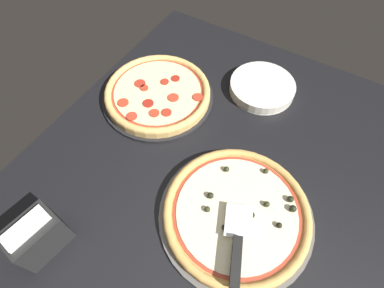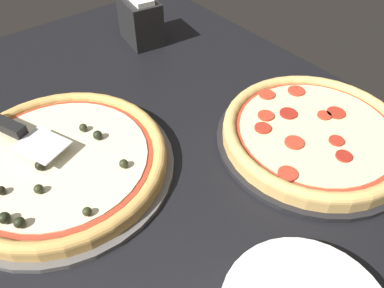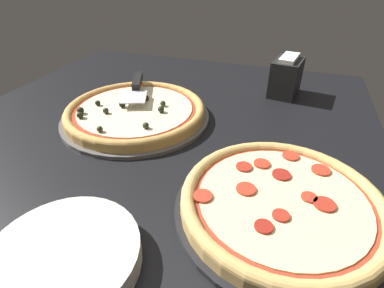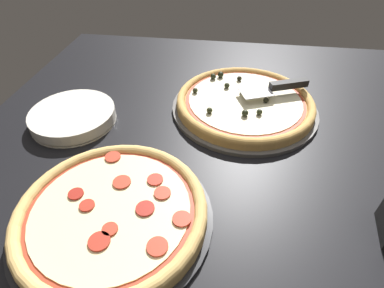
% 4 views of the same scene
% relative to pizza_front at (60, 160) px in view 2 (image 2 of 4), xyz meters
% --- Properties ---
extents(ground_plane, '(1.26, 1.12, 0.04)m').
position_rel_pizza_front_xyz_m(ground_plane, '(0.06, 0.08, -0.04)').
color(ground_plane, black).
extents(pizza_pan_front, '(0.40, 0.40, 0.01)m').
position_rel_pizza_front_xyz_m(pizza_pan_front, '(-0.00, 0.00, -0.02)').
color(pizza_pan_front, '#565451').
rests_on(pizza_pan_front, ground_plane).
extents(pizza_front, '(0.38, 0.38, 0.04)m').
position_rel_pizza_front_xyz_m(pizza_front, '(0.00, 0.00, 0.00)').
color(pizza_front, tan).
rests_on(pizza_front, pizza_pan_front).
extents(pizza_pan_back, '(0.37, 0.37, 0.01)m').
position_rel_pizza_front_xyz_m(pizza_pan_back, '(0.24, 0.41, -0.02)').
color(pizza_pan_back, black).
rests_on(pizza_pan_back, ground_plane).
extents(pizza_back, '(0.35, 0.35, 0.03)m').
position_rel_pizza_front_xyz_m(pizza_back, '(0.24, 0.41, 0.00)').
color(pizza_back, '#DBAD60').
rests_on(pizza_back, pizza_pan_back).
extents(serving_spatula, '(0.20, 0.11, 0.02)m').
position_rel_pizza_front_xyz_m(serving_spatula, '(-0.10, -0.04, 0.03)').
color(serving_spatula, silver).
rests_on(serving_spatula, pizza_front).
extents(napkin_holder, '(0.13, 0.10, 0.12)m').
position_rel_pizza_front_xyz_m(napkin_holder, '(-0.30, 0.37, 0.03)').
color(napkin_holder, black).
rests_on(napkin_holder, ground_plane).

